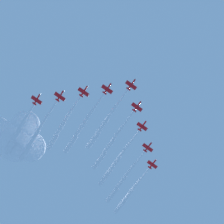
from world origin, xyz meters
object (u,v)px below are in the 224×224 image
(jet_starboard_outer, at_px, (34,138))
(jet_trail_port, at_px, (128,196))
(jet_starboard_inner, at_px, (79,131))
(jet_starboard_mid, at_px, (60,129))
(jet_port_outer, at_px, (120,183))
(jet_trail_starboard, at_px, (16,135))
(jet_port_inner, at_px, (108,147))
(jet_lead, at_px, (102,126))
(jet_port_mid, at_px, (114,164))

(jet_starboard_outer, relative_size, jet_trail_port, 1.11)
(jet_starboard_inner, relative_size, jet_starboard_mid, 1.09)
(jet_port_outer, bearing_deg, jet_starboard_inner, -151.10)
(jet_port_outer, distance_m, jet_trail_starboard, 85.91)
(jet_port_inner, bearing_deg, jet_trail_port, 43.98)
(jet_port_inner, relative_size, jet_port_outer, 1.03)
(jet_starboard_inner, bearing_deg, jet_starboard_mid, 153.00)
(jet_port_inner, bearing_deg, jet_starboard_inner, -173.30)
(jet_starboard_inner, height_order, jet_trail_port, jet_trail_port)
(jet_lead, height_order, jet_port_inner, jet_lead)
(jet_starboard_mid, distance_m, jet_trail_port, 76.86)
(jet_lead, bearing_deg, jet_port_mid, 48.19)
(jet_starboard_inner, distance_m, jet_trail_starboard, 45.71)
(jet_port_inner, relative_size, jet_starboard_outer, 1.00)
(jet_port_inner, bearing_deg, jet_starboard_outer, 161.28)
(jet_port_mid, distance_m, jet_trail_port, 30.66)
(jet_port_mid, xyz_separation_m, jet_trail_port, (22.62, 20.69, 0.71))
(jet_lead, relative_size, jet_port_mid, 0.98)
(jet_lead, bearing_deg, jet_trail_port, 45.47)
(jet_port_outer, distance_m, jet_trail_port, 15.22)
(jet_port_mid, relative_size, jet_trail_port, 1.10)
(jet_port_mid, distance_m, jet_trail_starboard, 75.29)
(jet_starboard_outer, bearing_deg, jet_lead, -37.44)
(jet_starboard_inner, relative_size, jet_trail_port, 1.09)
(jet_lead, relative_size, jet_starboard_inner, 0.99)
(jet_trail_starboard, bearing_deg, jet_starboard_outer, -17.25)
(jet_port_inner, relative_size, jet_port_mid, 1.01)
(jet_starboard_outer, xyz_separation_m, jet_trail_port, (85.13, 15.31, 3.48))
(jet_trail_port, bearing_deg, jet_port_outer, -139.94)
(jet_port_mid, bearing_deg, jet_starboard_mid, -170.16)
(jet_port_inner, distance_m, jet_trail_port, 47.16)
(jet_lead, distance_m, jet_port_inner, 17.40)
(jet_port_outer, bearing_deg, jet_trail_port, 40.06)
(jet_port_inner, bearing_deg, jet_starboard_mid, 174.52)
(jet_lead, bearing_deg, jet_starboard_outer, 142.56)
(jet_lead, height_order, jet_starboard_mid, jet_starboard_mid)
(jet_port_outer, relative_size, jet_trail_starboard, 1.13)
(jet_starboard_outer, bearing_deg, jet_starboard_inner, -37.20)
(jet_starboard_mid, bearing_deg, jet_starboard_inner, -27.00)
(jet_port_inner, distance_m, jet_starboard_mid, 37.46)
(jet_lead, xyz_separation_m, jet_port_mid, (22.55, 25.21, 2.36))
(jet_port_inner, bearing_deg, jet_lead, -130.51)
(jet_starboard_outer, bearing_deg, jet_port_outer, 4.42)
(jet_port_outer, height_order, jet_starboard_outer, jet_port_outer)
(jet_starboard_inner, xyz_separation_m, jet_starboard_mid, (-12.68, 6.46, 2.13))
(jet_trail_starboard, bearing_deg, jet_lead, -33.40)
(jet_port_outer, relative_size, jet_starboard_outer, 0.96)
(jet_starboard_mid, height_order, jet_starboard_outer, jet_starboard_mid)
(jet_port_inner, distance_m, jet_starboard_inner, 24.76)
(jet_starboard_mid, distance_m, jet_starboard_outer, 19.75)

